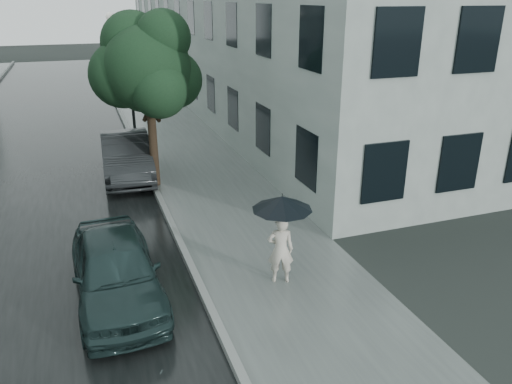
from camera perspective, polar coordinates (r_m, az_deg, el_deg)
name	(u,v)px	position (r m, az deg, el deg)	size (l,w,h in m)	color
ground	(279,286)	(10.45, 2.68, -10.63)	(120.00, 120.00, 0.00)	black
sidewalk	(177,138)	(21.23, -8.97, 6.09)	(3.50, 60.00, 0.01)	slate
kerb_near	(133,141)	(20.98, -13.89, 5.73)	(0.15, 60.00, 0.15)	slate
asphalt_road	(41,151)	(20.99, -23.40, 4.37)	(6.85, 60.00, 0.00)	black
building_near	(240,16)	(29.08, -1.83, 19.42)	(7.02, 36.00, 9.00)	#95A39C
pedestrian	(281,250)	(10.23, 2.82, -6.60)	(0.53, 0.35, 1.46)	beige
umbrella	(282,203)	(9.84, 3.01, -1.25)	(1.49, 1.49, 1.01)	black
street_tree	(147,67)	(15.29, -12.37, 13.77)	(3.33, 3.02, 5.25)	#332619
lamp_post	(125,69)	(20.93, -14.70, 13.44)	(0.83, 0.43, 4.99)	black
car_near	(116,270)	(10.03, -15.72, -8.52)	(1.57, 3.90, 1.33)	#1A2D2C
car_far	(126,156)	(16.80, -14.59, 4.04)	(1.49, 4.27, 1.41)	black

